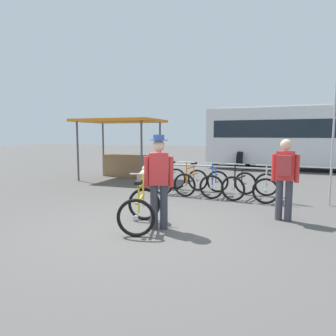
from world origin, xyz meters
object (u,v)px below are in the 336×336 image
(racked_bike_orange, at_px, (191,181))
(racked_bike_black, at_px, (239,184))
(bus_distant, at_px, (314,134))
(racked_bike_lime, at_px, (170,180))
(pedestrian_with_backpack, at_px, (285,174))
(racked_bike_white, at_px, (266,186))
(featured_bicycle, at_px, (141,201))
(racked_bike_blue, at_px, (215,183))
(market_stall, at_px, (124,143))
(person_with_featured_bike, at_px, (159,178))

(racked_bike_orange, xyz_separation_m, racked_bike_black, (1.40, -0.09, -0.00))
(racked_bike_black, bearing_deg, bus_distant, 73.13)
(racked_bike_lime, bearing_deg, racked_bike_black, -3.68)
(racked_bike_black, height_order, pedestrian_with_backpack, pedestrian_with_backpack)
(racked_bike_black, xyz_separation_m, pedestrian_with_backpack, (1.14, -1.95, 0.57))
(racked_bike_lime, distance_m, racked_bike_black, 2.10)
(racked_bike_white, height_order, featured_bicycle, featured_bicycle)
(bus_distant, bearing_deg, racked_bike_black, -106.87)
(racked_bike_blue, bearing_deg, market_stall, 151.78)
(racked_bike_white, bearing_deg, racked_bike_lime, 176.32)
(market_stall, bearing_deg, featured_bicycle, -58.18)
(bus_distant, xyz_separation_m, market_stall, (-7.21, -5.63, -0.35))
(racked_bike_orange, height_order, pedestrian_with_backpack, pedestrian_with_backpack)
(racked_bike_white, height_order, bus_distant, bus_distant)
(bus_distant, bearing_deg, racked_bike_orange, -115.91)
(racked_bike_orange, xyz_separation_m, featured_bicycle, (0.03, -3.39, 0.12))
(featured_bicycle, distance_m, person_with_featured_bike, 0.61)
(racked_bike_orange, relative_size, person_with_featured_bike, 0.68)
(racked_bike_black, relative_size, bus_distant, 0.12)
(pedestrian_with_backpack, bearing_deg, person_with_featured_bike, -146.50)
(racked_bike_white, xyz_separation_m, market_stall, (-5.52, 2.30, 1.03))
(racked_bike_lime, distance_m, racked_bike_blue, 1.40)
(racked_bike_orange, relative_size, bus_distant, 0.12)
(racked_bike_blue, relative_size, pedestrian_with_backpack, 0.69)
(racked_bike_white, relative_size, person_with_featured_bike, 0.66)
(racked_bike_black, height_order, market_stall, market_stall)
(racked_bike_blue, xyz_separation_m, featured_bicycle, (-0.67, -3.34, 0.12))
(person_with_featured_bike, bearing_deg, racked_bike_orange, 96.81)
(racked_bike_lime, height_order, racked_bike_white, same)
(racked_bike_blue, bearing_deg, featured_bicycle, -101.39)
(racked_bike_blue, bearing_deg, bus_distant, 68.50)
(racked_bike_lime, relative_size, pedestrian_with_backpack, 0.69)
(pedestrian_with_backpack, height_order, bus_distant, bus_distant)
(bus_distant, bearing_deg, racked_bike_blue, -111.50)
(racked_bike_lime, distance_m, featured_bicycle, 3.51)
(racked_bike_blue, distance_m, market_stall, 4.79)
(person_with_featured_bike, bearing_deg, market_stall, 124.31)
(racked_bike_lime, height_order, market_stall, market_stall)
(racked_bike_lime, relative_size, person_with_featured_bike, 0.66)
(racked_bike_lime, xyz_separation_m, person_with_featured_bike, (1.11, -3.50, 0.58))
(featured_bicycle, bearing_deg, market_stall, 121.82)
(featured_bicycle, height_order, market_stall, market_stall)
(racked_bike_lime, relative_size, racked_bike_orange, 0.97)
(featured_bicycle, relative_size, person_with_featured_bike, 0.73)
(pedestrian_with_backpack, relative_size, market_stall, 0.52)
(racked_bike_blue, distance_m, featured_bicycle, 3.41)
(bus_distant, bearing_deg, racked_bike_white, -102.05)
(racked_bike_black, bearing_deg, market_stall, 154.92)
(pedestrian_with_backpack, bearing_deg, market_stall, 144.76)
(racked_bike_lime, distance_m, pedestrian_with_backpack, 3.89)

